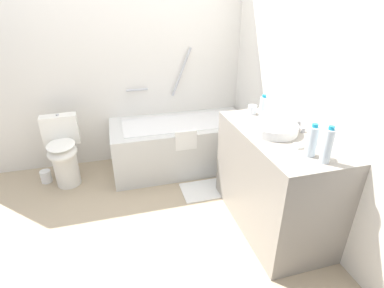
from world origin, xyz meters
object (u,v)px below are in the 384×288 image
water_bottle_1 (312,141)px  bathtub (181,143)px  sink_faucet (297,125)px  drinking_glass_1 (252,110)px  toilet (63,152)px  water_bottle_0 (263,107)px  soap_dish (301,146)px  toilet_paper_roll (46,176)px  water_bottle_2 (327,146)px  sink_basin (274,128)px  drinking_glass_0 (268,115)px  bath_mat (213,189)px

water_bottle_1 → bathtub: bearing=108.5°
sink_faucet → drinking_glass_1: drinking_glass_1 is taller
toilet → water_bottle_0: 2.02m
soap_dish → toilet_paper_roll: size_ratio=0.68×
water_bottle_2 → drinking_glass_1: bearing=93.1°
sink_faucet → drinking_glass_1: size_ratio=1.98×
soap_dish → water_bottle_0: bearing=87.3°
water_bottle_2 → toilet_paper_roll: size_ratio=1.82×
sink_basin → drinking_glass_0: size_ratio=3.46×
sink_faucet → water_bottle_1: 0.43m
toilet → water_bottle_2: 2.44m
drinking_glass_0 → water_bottle_0: bearing=88.0°
water_bottle_0 → water_bottle_2: water_bottle_2 is taller
water_bottle_0 → soap_dish: bearing=-92.7°
water_bottle_0 → toilet_paper_roll: (-2.02, 0.81, -0.86)m
bathtub → soap_dish: size_ratio=17.00×
toilet → sink_basin: bearing=53.7°
water_bottle_0 → drinking_glass_0: (-0.00, -0.10, -0.04)m
toilet_paper_roll → water_bottle_1: bearing=-37.9°
bathtub → toilet_paper_roll: bearing=178.8°
bath_mat → drinking_glass_1: bearing=-24.2°
water_bottle_0 → water_bottle_2: bearing=-90.6°
water_bottle_1 → bath_mat: bearing=107.9°
bath_mat → toilet_paper_roll: toilet_paper_roll is taller
toilet → sink_faucet: bearing=56.6°
soap_dish → water_bottle_1: bearing=-97.4°
drinking_glass_0 → toilet: bearing=154.6°
bathtub → water_bottle_0: bearing=-55.0°
toilet → drinking_glass_1: size_ratio=9.37×
sink_basin → sink_faucet: (0.20, 0.00, -0.00)m
toilet → toilet_paper_roll: bearing=-109.2°
drinking_glass_0 → soap_dish: bearing=-92.8°
sink_basin → water_bottle_1: water_bottle_1 is taller
toilet_paper_roll → sink_basin: bearing=-30.5°
bathtub → water_bottle_2: bearing=-71.5°
bathtub → bath_mat: 0.67m
sink_basin → drinking_glass_1: 0.41m
sink_basin → water_bottle_1: bearing=-84.7°
sink_basin → water_bottle_2: 0.50m
sink_basin → soap_dish: size_ratio=3.98×
sink_faucet → toilet_paper_roll: size_ratio=1.15×
bathtub → water_bottle_0: (0.55, -0.78, 0.64)m
toilet_paper_roll → sink_faucet: bearing=-28.0°
toilet → bath_mat: (1.44, -0.53, -0.36)m
water_bottle_0 → drinking_glass_1: 0.11m
water_bottle_1 → soap_dish: (0.02, 0.12, -0.09)m
water_bottle_1 → toilet: bearing=139.8°
bathtub → sink_basin: bathtub is taller
sink_faucet → toilet: bearing=150.5°
water_bottle_2 → toilet_paper_roll: 2.74m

